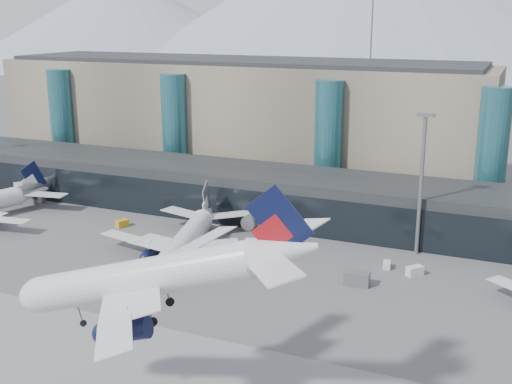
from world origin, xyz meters
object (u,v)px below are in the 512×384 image
hero_jet (170,266)px  jet_parked_mid (190,229)px  lightmast_mid (422,176)px  veh_b (122,223)px  veh_c (357,278)px  veh_g (387,265)px  veh_d (415,271)px

hero_jet → jet_parked_mid: (-23.34, 45.58, -13.52)m
jet_parked_mid → hero_jet: bearing=-166.5°
lightmast_mid → jet_parked_mid: size_ratio=0.71×
lightmast_mid → veh_b: 60.14m
veh_c → veh_g: (2.91, 8.93, -0.50)m
veh_d → veh_g: bearing=117.6°
jet_parked_mid → veh_d: jet_parked_mid is taller
veh_b → veh_d: bearing=-68.6°
veh_b → veh_g: veh_b is taller
lightmast_mid → hero_jet: bearing=-103.4°
veh_c → veh_d: veh_c is taller
lightmast_mid → veh_d: 17.23m
jet_parked_mid → veh_c: jet_parked_mid is taller
hero_jet → jet_parked_mid: bearing=107.4°
hero_jet → veh_b: 70.62m
hero_jet → veh_g: bearing=68.2°
veh_c → veh_d: bearing=39.9°
lightmast_mid → jet_parked_mid: (-37.95, -15.58, -10.03)m
lightmast_mid → veh_b: lightmast_mid is taller
lightmast_mid → veh_b: (-57.99, -8.15, -13.70)m
lightmast_mid → veh_c: size_ratio=6.40×
jet_parked_mid → veh_g: (34.52, 6.45, -3.77)m
jet_parked_mid → veh_c: 31.87m
veh_b → veh_g: bearing=-67.4°
veh_g → lightmast_mid: bearing=150.2°
lightmast_mid → jet_parked_mid: lightmast_mid is taller
veh_d → veh_g: size_ratio=1.32×
jet_parked_mid → veh_g: size_ratio=17.14×
lightmast_mid → veh_g: bearing=-110.6°
lightmast_mid → veh_c: lightmast_mid is taller
veh_c → veh_d: size_ratio=1.44×
hero_jet → veh_d: (16.11, 50.72, -17.11)m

